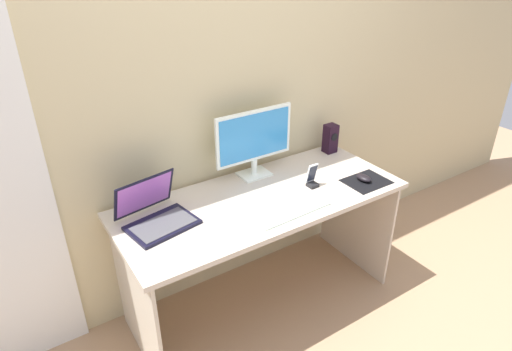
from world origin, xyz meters
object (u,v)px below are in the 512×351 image
Objects in this scene: monitor at (254,140)px; laptop at (156,215)px; phone_in_dock at (312,178)px; speaker_right at (330,138)px; keyboard_external at (292,211)px; mouse at (364,178)px.

laptop is (-0.67, -0.15, -0.18)m from monitor.
monitor is 0.39m from phone_in_dock.
phone_in_dock is at bearing -143.23° from speaker_right.
phone_in_dock reaches higher than keyboard_external.
speaker_right is at bearing 73.86° from mouse.
speaker_right is 0.51× the size of laptop.
monitor reaches higher than mouse.
mouse is at bearing -22.67° from phone_in_dock.
phone_in_dock is at bearing 155.12° from mouse.
mouse is (0.54, 0.03, 0.02)m from keyboard_external.
monitor is 1.16× the size of keyboard_external.
keyboard_external is (-0.05, -0.44, -0.22)m from monitor.
monitor is at bearing 137.87° from mouse.
keyboard_external is at bearing -24.88° from laptop.
mouse is (-0.10, -0.41, -0.07)m from speaker_right.
mouse is 0.31m from phone_in_dock.
laptop is 0.87× the size of keyboard_external.
laptop is at bearing -172.95° from speaker_right.
keyboard_external is (-0.64, -0.44, -0.09)m from speaker_right.
monitor is at bearing 12.88° from laptop.
monitor reaches higher than laptop.
laptop is at bearing 171.22° from phone_in_dock.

